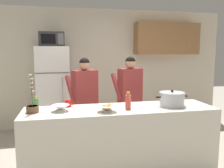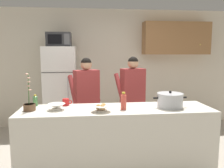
# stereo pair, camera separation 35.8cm
# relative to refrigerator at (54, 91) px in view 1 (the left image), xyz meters

# --- Properties ---
(back_wall_unit) EXTENTS (6.00, 0.48, 2.60)m
(back_wall_unit) POSITION_rel_refrigerator_xyz_m (1.18, 0.41, 0.52)
(back_wall_unit) COLOR beige
(back_wall_unit) RESTS_ON ground
(kitchen_island) EXTENTS (2.54, 0.68, 0.92)m
(kitchen_island) POSITION_rel_refrigerator_xyz_m (0.93, -1.85, -0.42)
(kitchen_island) COLOR silver
(kitchen_island) RESTS_ON ground
(refrigerator) EXTENTS (0.64, 0.68, 1.77)m
(refrigerator) POSITION_rel_refrigerator_xyz_m (0.00, 0.00, 0.00)
(refrigerator) COLOR white
(refrigerator) RESTS_ON ground
(microwave) EXTENTS (0.48, 0.37, 0.28)m
(microwave) POSITION_rel_refrigerator_xyz_m (0.00, -0.02, 1.02)
(microwave) COLOR #2D2D30
(microwave) RESTS_ON refrigerator
(person_near_pot) EXTENTS (0.57, 0.53, 1.57)m
(person_near_pot) POSITION_rel_refrigerator_xyz_m (0.53, -1.00, 0.09)
(person_near_pot) COLOR black
(person_near_pot) RESTS_ON ground
(person_by_sink) EXTENTS (0.56, 0.50, 1.58)m
(person_by_sink) POSITION_rel_refrigerator_xyz_m (1.33, -0.92, 0.10)
(person_by_sink) COLOR black
(person_by_sink) RESTS_ON ground
(cooking_pot) EXTENTS (0.46, 0.35, 0.23)m
(cooking_pot) POSITION_rel_refrigerator_xyz_m (1.65, -1.88, 0.13)
(cooking_pot) COLOR silver
(cooking_pot) RESTS_ON kitchen_island
(coffee_mug) EXTENTS (0.13, 0.09, 0.10)m
(coffee_mug) POSITION_rel_refrigerator_xyz_m (0.25, -1.61, 0.08)
(coffee_mug) COLOR red
(coffee_mug) RESTS_ON kitchen_island
(bread_bowl) EXTENTS (0.25, 0.25, 0.10)m
(bread_bowl) POSITION_rel_refrigerator_xyz_m (0.72, -2.00, 0.09)
(bread_bowl) COLOR white
(bread_bowl) RESTS_ON kitchen_island
(empty_bowl) EXTENTS (0.22, 0.22, 0.08)m
(empty_bowl) POSITION_rel_refrigerator_xyz_m (0.15, -1.85, 0.08)
(empty_bowl) COLOR white
(empty_bowl) RESTS_ON kitchen_island
(bottle_near_edge) EXTENTS (0.08, 0.08, 0.23)m
(bottle_near_edge) POSITION_rel_refrigerator_xyz_m (1.01, -1.92, 0.15)
(bottle_near_edge) COLOR #D84C3F
(bottle_near_edge) RESTS_ON kitchen_island
(bottle_mid_counter) EXTENTS (0.06, 0.06, 0.16)m
(bottle_mid_counter) POSITION_rel_refrigerator_xyz_m (-0.17, -1.59, 0.11)
(bottle_mid_counter) COLOR #4C8C4C
(bottle_mid_counter) RESTS_ON kitchen_island
(potted_orchid) EXTENTS (0.15, 0.15, 0.49)m
(potted_orchid) POSITION_rel_refrigerator_xyz_m (-0.19, -1.85, 0.11)
(potted_orchid) COLOR brown
(potted_orchid) RESTS_ON kitchen_island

